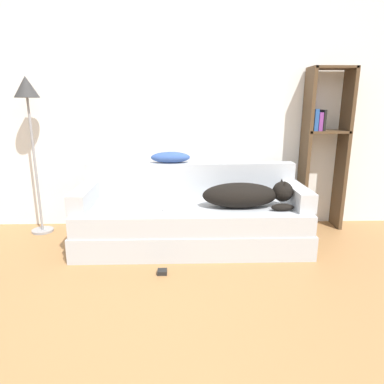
% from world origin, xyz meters
% --- Properties ---
extents(ground_plane, '(20.00, 20.00, 0.00)m').
position_xyz_m(ground_plane, '(0.00, 0.00, 0.00)').
color(ground_plane, '#9E7042').
extents(wall_back, '(8.08, 0.06, 2.70)m').
position_xyz_m(wall_back, '(0.00, 2.23, 1.35)').
color(wall_back, white).
rests_on(wall_back, ground_plane).
extents(couch, '(2.12, 0.81, 0.40)m').
position_xyz_m(couch, '(0.16, 1.57, 0.20)').
color(couch, '#B2B7BC').
rests_on(couch, ground_plane).
extents(couch_backrest, '(2.08, 0.15, 0.34)m').
position_xyz_m(couch_backrest, '(0.16, 1.90, 0.57)').
color(couch_backrest, '#B2B7BC').
rests_on(couch_backrest, couch).
extents(couch_arm_left, '(0.15, 0.62, 0.17)m').
position_xyz_m(couch_arm_left, '(-0.83, 1.56, 0.49)').
color(couch_arm_left, '#B2B7BC').
rests_on(couch_arm_left, couch).
extents(couch_arm_right, '(0.15, 0.62, 0.17)m').
position_xyz_m(couch_arm_right, '(1.14, 1.56, 0.49)').
color(couch_arm_right, '#B2B7BC').
rests_on(couch_arm_right, couch).
extents(dog, '(0.82, 0.29, 0.26)m').
position_xyz_m(dog, '(0.65, 1.48, 0.52)').
color(dog, black).
rests_on(dog, couch).
extents(laptop, '(0.32, 0.25, 0.02)m').
position_xyz_m(laptop, '(0.04, 1.49, 0.41)').
color(laptop, silver).
rests_on(laptop, couch).
extents(throw_pillow, '(0.39, 0.18, 0.11)m').
position_xyz_m(throw_pillow, '(-0.05, 1.92, 0.80)').
color(throw_pillow, '#335199').
rests_on(throw_pillow, couch_backrest).
extents(bookshelf, '(0.44, 0.26, 1.67)m').
position_xyz_m(bookshelf, '(1.55, 2.05, 0.94)').
color(bookshelf, '#4C3823').
rests_on(bookshelf, ground_plane).
extents(floor_lamp, '(0.23, 0.23, 1.57)m').
position_xyz_m(floor_lamp, '(-1.42, 1.97, 1.30)').
color(floor_lamp, gray).
rests_on(floor_lamp, ground_plane).
extents(power_adapter, '(0.08, 0.08, 0.03)m').
position_xyz_m(power_adapter, '(-0.10, 1.00, 0.02)').
color(power_adapter, black).
rests_on(power_adapter, ground_plane).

